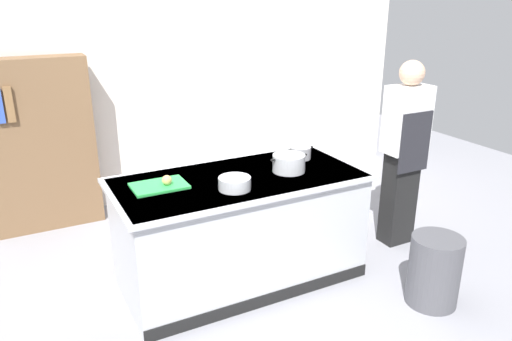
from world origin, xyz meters
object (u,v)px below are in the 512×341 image
at_px(mixing_bowl, 235,183).
at_px(onion, 167,180).
at_px(person_chef, 404,150).
at_px(sauce_pan, 300,153).
at_px(bookshelf, 36,146).
at_px(stock_pot, 289,163).
at_px(trash_bin, 434,271).

bearing_deg(mixing_bowl, onion, 148.43).
bearing_deg(onion, mixing_bowl, -31.57).
bearing_deg(onion, person_chef, -4.12).
relative_size(sauce_pan, bookshelf, 0.15).
bearing_deg(stock_pot, mixing_bowl, -164.95).
distance_m(sauce_pan, person_chef, 0.98).
bearing_deg(trash_bin, bookshelf, 131.69).
bearing_deg(sauce_pan, stock_pot, -137.77).
xyz_separation_m(stock_pot, trash_bin, (0.74, -0.93, -0.69)).
bearing_deg(stock_pot, person_chef, -1.99).
height_order(stock_pot, sauce_pan, stock_pot).
xyz_separation_m(sauce_pan, mixing_bowl, (-0.81, -0.38, -0.01)).
bearing_deg(person_chef, bookshelf, 38.54).
height_order(onion, stock_pot, stock_pot).
bearing_deg(sauce_pan, person_chef, -16.27).
bearing_deg(onion, sauce_pan, 5.41).
xyz_separation_m(person_chef, bookshelf, (-2.94, 1.90, -0.06)).
bearing_deg(mixing_bowl, sauce_pan, 25.24).
distance_m(onion, sauce_pan, 1.24).
relative_size(onion, stock_pot, 0.23).
xyz_separation_m(sauce_pan, bookshelf, (-2.00, 1.63, -0.10)).
relative_size(trash_bin, person_chef, 0.32).
bearing_deg(bookshelf, person_chef, -32.86).
distance_m(onion, bookshelf, 1.91).
relative_size(onion, trash_bin, 0.14).
height_order(trash_bin, person_chef, person_chef).
xyz_separation_m(onion, person_chef, (2.17, -0.16, -0.04)).
height_order(stock_pot, mixing_bowl, stock_pot).
bearing_deg(onion, bookshelf, 113.83).
height_order(onion, trash_bin, onion).
height_order(sauce_pan, bookshelf, bookshelf).
bearing_deg(mixing_bowl, bookshelf, 120.84).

